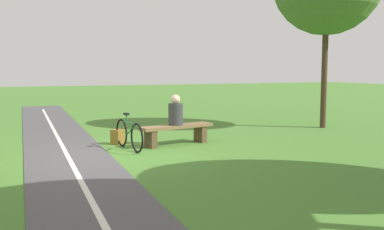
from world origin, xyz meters
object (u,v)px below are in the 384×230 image
object	(u,v)px
person_seated	(176,112)
bench	(176,131)
bicycle	(129,134)
backpack	(117,137)

from	to	relation	value
person_seated	bench	bearing A→B (deg)	180.00
bicycle	backpack	bearing A→B (deg)	178.42
backpack	bench	bearing A→B (deg)	154.82
bicycle	backpack	size ratio (longest dim) A/B	4.41
bench	bicycle	xyz separation A→B (m)	(1.29, 0.20, 0.01)
bicycle	backpack	xyz separation A→B (m)	(0.09, -0.85, -0.18)
bench	bicycle	size ratio (longest dim) A/B	1.24
person_seated	backpack	size ratio (longest dim) A/B	2.07
bench	person_seated	bearing A→B (deg)	-0.00
bench	backpack	bearing A→B (deg)	-37.91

